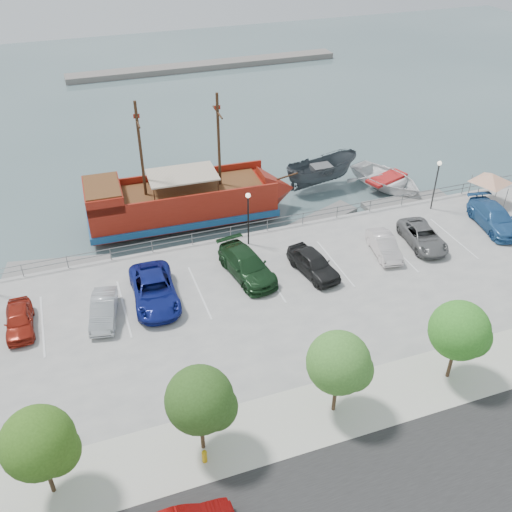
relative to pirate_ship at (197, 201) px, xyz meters
name	(u,v)px	position (x,y,z in m)	size (l,w,h in m)	color
ground	(280,306)	(2.26, -12.78, -1.86)	(160.00, 160.00, 0.00)	#405458
street	(413,503)	(2.26, -28.78, -0.85)	(100.00, 8.00, 0.04)	black
sidewalk	(350,404)	(2.26, -22.78, -0.84)	(100.00, 4.00, 0.05)	beige
seawall_railing	(243,229)	(2.26, -4.98, -0.33)	(50.00, 0.06, 1.00)	slate
far_shore	(206,66)	(12.26, 42.22, -1.46)	(40.00, 3.00, 0.80)	slate
pirate_ship	(197,201)	(0.00, 0.00, 0.00)	(17.67, 5.52, 11.08)	maroon
patrol_boat	(321,174)	(12.07, 1.95, -0.46)	(2.70, 7.19, 2.78)	#3E454B
speedboat	(386,181)	(17.61, -0.27, -1.10)	(5.21, 7.29, 1.51)	white
dock_west	(58,268)	(-11.50, -3.58, -1.64)	(7.46, 2.13, 0.43)	gray
dock_mid	(322,219)	(9.64, -3.58, -1.66)	(6.79, 1.94, 0.39)	slate
dock_east	(406,203)	(17.77, -3.58, -1.63)	(7.79, 2.22, 0.44)	slate
canopy_tent	(492,173)	(23.19, -6.92, 1.86)	(4.95, 4.95, 3.12)	slate
fire_hydrant	(204,456)	(-5.88, -23.58, -0.43)	(0.27, 0.27, 0.78)	#C79B0F
lamp_post_mid	(248,210)	(2.26, -6.28, 2.08)	(0.36, 0.36, 4.28)	black
lamp_post_right	(437,177)	(18.26, -6.28, 2.08)	(0.36, 0.36, 4.28)	black
tree_b	(42,445)	(-12.59, -22.85, 2.44)	(3.30, 3.20, 5.00)	#473321
tree_c	(203,402)	(-5.59, -22.85, 2.44)	(3.30, 3.20, 5.00)	#473321
tree_d	(342,364)	(1.41, -22.85, 2.44)	(3.30, 3.20, 5.00)	#473321
tree_e	(462,332)	(8.41, -22.85, 2.44)	(3.30, 3.20, 5.00)	#473321
parked_car_a	(19,320)	(-13.96, -10.62, -0.17)	(1.62, 4.02, 1.37)	maroon
parked_car_b	(104,310)	(-9.00, -11.39, -0.17)	(1.46, 4.18, 1.38)	#A4A8AC
parked_car_c	(154,290)	(-5.66, -10.65, -0.02)	(2.76, 5.99, 1.67)	navy
parked_car_d	(247,265)	(0.88, -10.00, -0.02)	(2.34, 5.74, 1.67)	#17371B
parked_car_e	(313,263)	(5.30, -11.28, -0.06)	(1.88, 4.67, 1.59)	black
parked_car_f	(384,246)	(11.13, -10.82, -0.17)	(1.45, 4.17, 1.37)	silver
parked_car_g	(423,236)	(14.49, -10.69, -0.16)	(2.30, 4.98, 1.38)	slate
parked_car_h	(494,218)	(21.15, -10.38, -0.03)	(2.32, 5.71, 1.66)	#2B5E99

